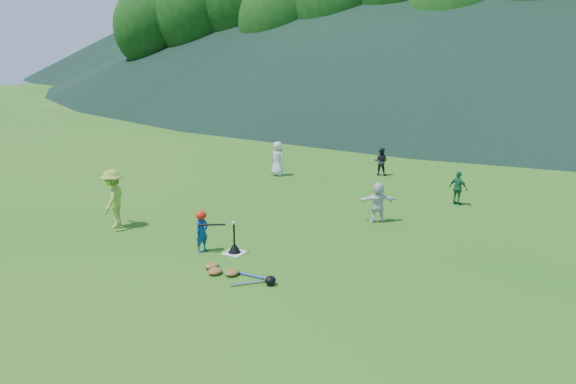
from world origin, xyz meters
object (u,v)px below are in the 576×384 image
(batter_child, at_px, (202,232))
(fielder_d, at_px, (378,202))
(fielder_a, at_px, (278,159))
(batting_tee, at_px, (234,248))
(fielder_c, at_px, (458,188))
(fielder_b, at_px, (381,161))
(equipment_pile, at_px, (232,273))
(home_plate, at_px, (235,253))
(adult_coach, at_px, (113,199))

(batter_child, bearing_deg, fielder_d, -22.07)
(fielder_a, relative_size, batting_tee, 1.87)
(batter_child, xyz_separation_m, batting_tee, (0.71, 0.27, -0.35))
(fielder_c, bearing_deg, fielder_a, 14.17)
(fielder_b, height_order, fielder_d, fielder_d)
(equipment_pile, bearing_deg, fielder_d, 75.64)
(batter_child, height_order, fielder_a, fielder_a)
(home_plate, distance_m, batting_tee, 0.12)
(home_plate, xyz_separation_m, fielder_a, (-3.28, 7.48, 0.62))
(batter_child, bearing_deg, adult_coach, 94.92)
(home_plate, xyz_separation_m, fielder_b, (0.02, 9.44, 0.51))
(adult_coach, distance_m, fielder_d, 7.03)
(batter_child, xyz_separation_m, fielder_b, (0.73, 9.71, 0.04))
(adult_coach, bearing_deg, fielder_a, 147.93)
(batter_child, distance_m, fielder_d, 4.99)
(fielder_a, xyz_separation_m, batting_tee, (3.28, -7.48, -0.51))
(batter_child, height_order, fielder_c, fielder_c)
(fielder_c, height_order, batting_tee, fielder_c)
(fielder_a, distance_m, fielder_d, 6.36)
(fielder_a, bearing_deg, batter_child, 120.70)
(home_plate, height_order, batter_child, batter_child)
(equipment_pile, bearing_deg, fielder_a, 114.86)
(equipment_pile, bearing_deg, fielder_c, 70.52)
(fielder_b, relative_size, fielder_c, 1.00)
(batting_tee, bearing_deg, equipment_pile, -57.60)
(adult_coach, relative_size, batting_tee, 2.28)
(home_plate, height_order, fielder_d, fielder_d)
(batter_child, xyz_separation_m, equipment_pile, (1.42, -0.84, -0.41))
(batting_tee, bearing_deg, fielder_d, 63.06)
(fielder_c, xyz_separation_m, equipment_pile, (-2.77, -7.83, -0.45))
(home_plate, bearing_deg, fielder_c, 62.67)
(batter_child, relative_size, fielder_c, 0.93)
(adult_coach, distance_m, batting_tee, 3.93)
(fielder_b, bearing_deg, fielder_a, 23.75)
(fielder_b, height_order, batting_tee, fielder_b)
(adult_coach, bearing_deg, home_plate, 61.72)
(batter_child, bearing_deg, home_plate, -58.47)
(fielder_b, xyz_separation_m, fielder_d, (1.97, -5.52, 0.04))
(fielder_c, bearing_deg, batter_child, 79.64)
(home_plate, height_order, adult_coach, adult_coach)
(fielder_b, bearing_deg, adult_coach, 60.54)
(fielder_a, height_order, fielder_b, fielder_a)
(fielder_a, xyz_separation_m, fielder_c, (6.75, -0.76, -0.12))
(home_plate, bearing_deg, fielder_b, 89.90)
(batter_child, bearing_deg, batting_tee, -58.47)
(adult_coach, bearing_deg, fielder_d, 95.90)
(batter_child, xyz_separation_m, fielder_d, (2.71, 4.19, 0.08))
(fielder_d, bearing_deg, batting_tee, 30.24)
(batter_child, relative_size, fielder_a, 0.76)
(home_plate, relative_size, fielder_b, 0.44)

